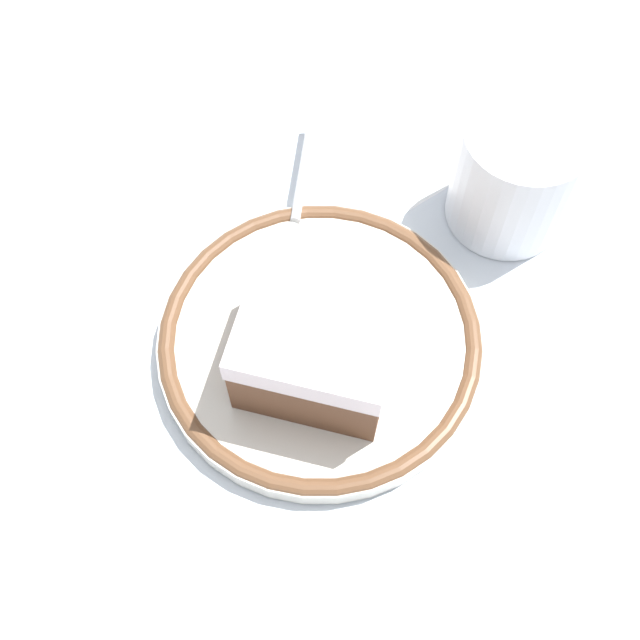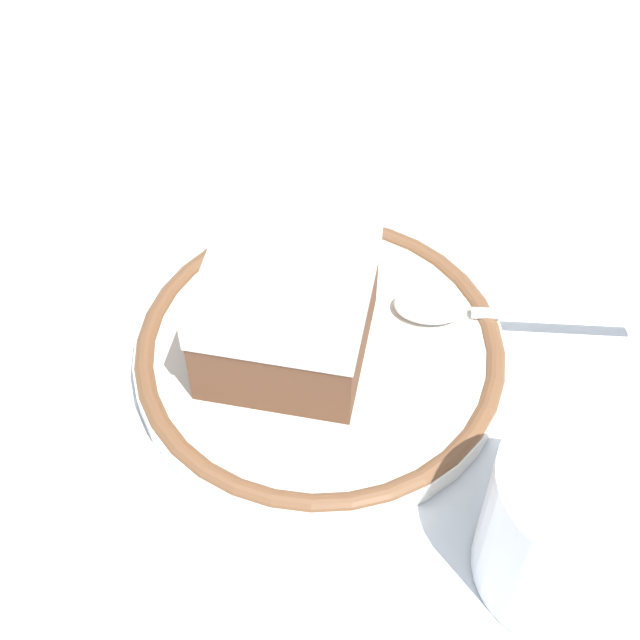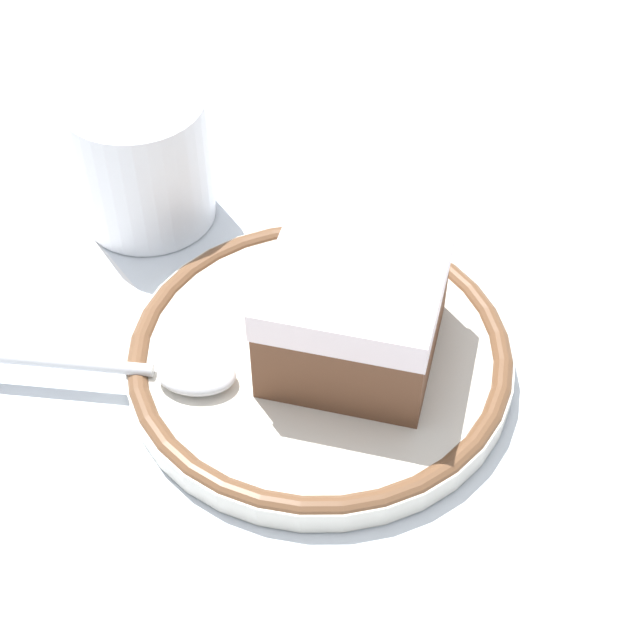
{
  "view_description": "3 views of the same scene",
  "coord_description": "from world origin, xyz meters",
  "px_view_note": "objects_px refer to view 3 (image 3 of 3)",
  "views": [
    {
      "loc": [
        0.18,
        0.13,
        0.41
      ],
      "look_at": [
        0.03,
        0.01,
        0.03
      ],
      "focal_mm": 44.81,
      "sensor_mm": 36.0,
      "label": 1
    },
    {
      "loc": [
        -0.13,
        0.23,
        0.36
      ],
      "look_at": [
        0.03,
        0.01,
        0.03
      ],
      "focal_mm": 51.63,
      "sensor_mm": 36.0,
      "label": 2
    },
    {
      "loc": [
        0.22,
        -0.22,
        0.35
      ],
      "look_at": [
        0.03,
        0.01,
        0.03
      ],
      "focal_mm": 53.99,
      "sensor_mm": 36.0,
      "label": 3
    }
  ],
  "objects_px": {
    "cake_slice": "(355,310)",
    "cup": "(144,168)",
    "plate": "(320,356)",
    "spoon": "(158,369)"
  },
  "relations": [
    {
      "from": "spoon",
      "to": "cup",
      "type": "relative_size",
      "value": 1.54
    },
    {
      "from": "cup",
      "to": "plate",
      "type": "bearing_deg",
      "value": -11.25
    },
    {
      "from": "plate",
      "to": "spoon",
      "type": "height_order",
      "value": "spoon"
    },
    {
      "from": "cake_slice",
      "to": "cup",
      "type": "xyz_separation_m",
      "value": [
        -0.16,
        0.02,
        -0.01
      ]
    },
    {
      "from": "cake_slice",
      "to": "spoon",
      "type": "height_order",
      "value": "cake_slice"
    },
    {
      "from": "cake_slice",
      "to": "plate",
      "type": "bearing_deg",
      "value": -141.52
    },
    {
      "from": "cake_slice",
      "to": "cup",
      "type": "height_order",
      "value": "cup"
    },
    {
      "from": "plate",
      "to": "cup",
      "type": "relative_size",
      "value": 2.51
    },
    {
      "from": "plate",
      "to": "cup",
      "type": "height_order",
      "value": "cup"
    },
    {
      "from": "spoon",
      "to": "plate",
      "type": "bearing_deg",
      "value": 51.07
    }
  ]
}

